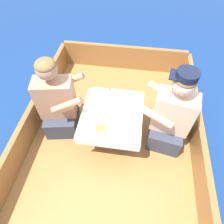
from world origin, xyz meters
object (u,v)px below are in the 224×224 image
person_starboard (171,117)px  coffee_cup_starboard (91,112)px  person_port (58,104)px  coffee_cup_port (100,103)px  sandwich (100,128)px  tin_can (113,92)px

person_starboard → coffee_cup_starboard: 0.84m
coffee_cup_starboard → person_starboard: bearing=5.9°
person_port → coffee_cup_starboard: 0.43m
coffee_cup_port → coffee_cup_starboard: size_ratio=0.87×
sandwich → tin_can: (0.06, 0.51, -0.00)m
person_port → coffee_cup_starboard: (0.41, -0.11, 0.06)m
person_starboard → coffee_cup_starboard: person_starboard is taller
person_starboard → coffee_cup_port: person_starboard is taller
coffee_cup_starboard → coffee_cup_port: bearing=63.0°
person_starboard → coffee_cup_port: size_ratio=11.14×
coffee_cup_port → coffee_cup_starboard: coffee_cup_starboard is taller
person_port → tin_can: person_port is taller
person_starboard → coffee_cup_starboard: bearing=16.0°
coffee_cup_starboard → tin_can: size_ratio=1.60×
coffee_cup_starboard → tin_can: 0.37m
sandwich → person_starboard: bearing=21.2°
person_starboard → sandwich: 0.77m
person_starboard → sandwich: (-0.71, -0.28, 0.04)m
person_starboard → person_port: bearing=9.2°
sandwich → coffee_cup_starboard: (-0.12, 0.19, 0.00)m
sandwich → tin_can: size_ratio=1.61×
person_port → coffee_cup_port: bearing=-7.2°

